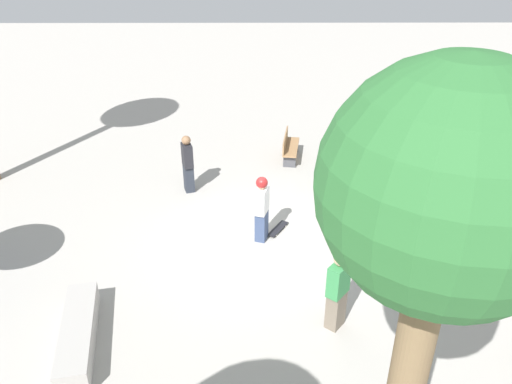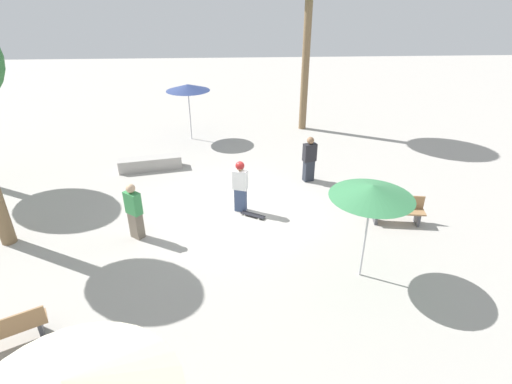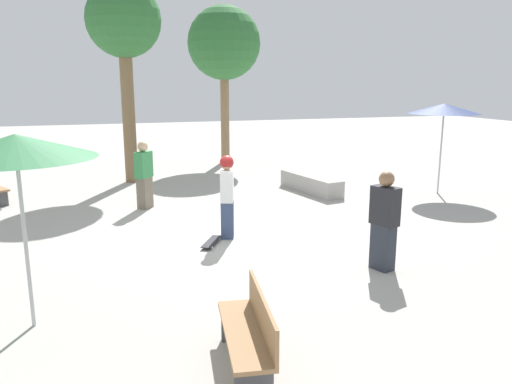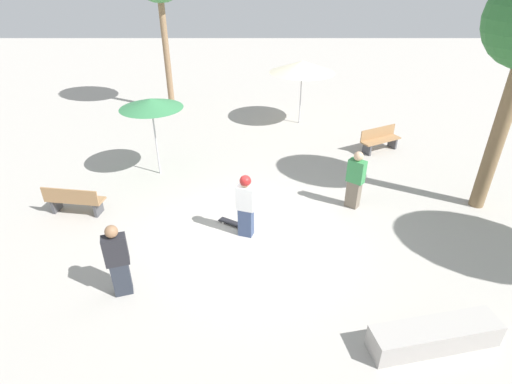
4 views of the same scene
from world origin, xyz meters
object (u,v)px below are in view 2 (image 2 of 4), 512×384
(bench_far, at_px, (397,210))
(shade_umbrella_green, at_px, (372,191))
(shade_umbrella_navy, at_px, (188,88))
(bystander_far, at_px, (309,159))
(bystander_watching, at_px, (134,211))
(skateboard, at_px, (253,215))
(concrete_ledge, at_px, (150,163))
(bench_near, at_px, (3,332))
(skater_main, at_px, (240,185))

(bench_far, distance_m, shade_umbrella_green, 3.60)
(shade_umbrella_navy, distance_m, bystander_far, 6.90)
(bystander_watching, bearing_deg, skateboard, -125.26)
(skateboard, distance_m, bystander_watching, 3.60)
(skateboard, xyz_separation_m, bystander_far, (-2.18, -2.49, 0.79))
(bench_far, xyz_separation_m, shade_umbrella_green, (1.81, 2.43, 1.95))
(skateboard, xyz_separation_m, concrete_ledge, (3.86, -3.85, 0.19))
(shade_umbrella_navy, height_order, bystander_far, shade_umbrella_navy)
(shade_umbrella_navy, xyz_separation_m, bystander_far, (-4.73, 4.77, -1.56))
(bench_far, bearing_deg, bystander_watching, 11.11)
(bench_near, bearing_deg, skater_main, 19.47)
(bench_near, bearing_deg, skateboard, 14.93)
(skater_main, height_order, bystander_watching, skater_main)
(skateboard, relative_size, bench_far, 0.48)
(bench_near, bearing_deg, bench_far, -4.00)
(bench_far, relative_size, shade_umbrella_green, 0.65)
(skater_main, distance_m, shade_umbrella_green, 4.73)
(shade_umbrella_green, bearing_deg, concrete_ledge, -46.83)
(concrete_ledge, bearing_deg, skateboard, 135.05)
(shade_umbrella_navy, distance_m, bystander_watching, 8.40)
(bench_near, relative_size, bystander_watching, 0.95)
(shade_umbrella_green, bearing_deg, skater_main, -49.37)
(bench_near, relative_size, bystander_far, 0.95)
(concrete_ledge, xyz_separation_m, shade_umbrella_navy, (-1.32, -3.41, 2.17))
(concrete_ledge, bearing_deg, skater_main, 135.51)
(skateboard, bearing_deg, skater_main, 161.40)
(skater_main, xyz_separation_m, bench_near, (4.81, 5.27, -0.50))
(concrete_ledge, xyz_separation_m, bench_near, (1.31, 8.70, 0.18))
(bench_far, bearing_deg, bystander_far, -46.16)
(bystander_far, bearing_deg, shade_umbrella_green, -103.86)
(bench_near, xyz_separation_m, shade_umbrella_green, (-7.74, -1.86, 1.95))
(skateboard, height_order, shade_umbrella_green, shade_umbrella_green)
(bench_near, bearing_deg, shade_umbrella_green, -14.68)
(concrete_ledge, distance_m, bench_far, 9.34)
(shade_umbrella_green, height_order, bystander_watching, shade_umbrella_green)
(skater_main, bearing_deg, bystander_watching, -137.78)
(skater_main, relative_size, bench_far, 1.04)
(skateboard, bearing_deg, shade_umbrella_green, -19.12)
(skater_main, bearing_deg, bench_near, -114.64)
(bystander_far, bearing_deg, skater_main, -158.80)
(skater_main, distance_m, concrete_ledge, 4.94)
(shade_umbrella_green, distance_m, bystander_far, 5.70)
(skater_main, relative_size, shade_umbrella_navy, 0.67)
(concrete_ledge, relative_size, bench_far, 1.50)
(skater_main, bearing_deg, shade_umbrella_green, -31.65)
(shade_umbrella_navy, bearing_deg, skateboard, 109.30)
(bench_near, xyz_separation_m, shade_umbrella_navy, (-2.63, -12.11, 1.99))
(skater_main, xyz_separation_m, bystander_far, (-2.55, -2.07, -0.07))
(skateboard, height_order, bench_far, bench_far)
(bench_near, distance_m, bystander_far, 10.40)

